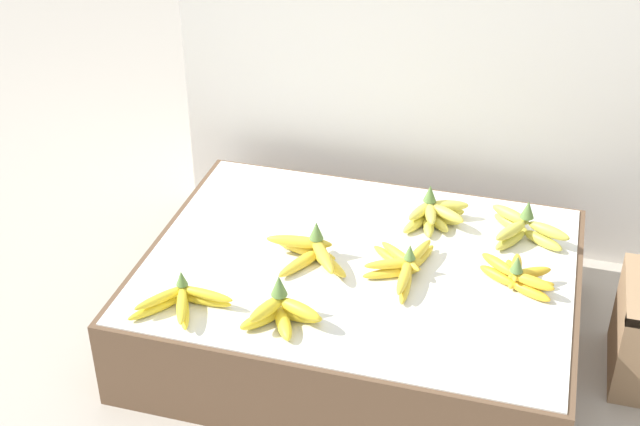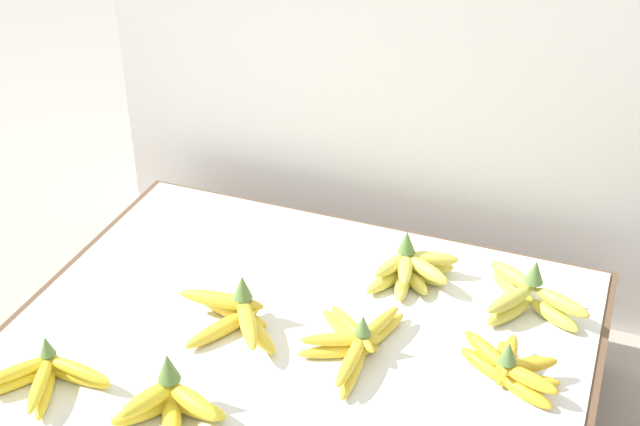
{
  "view_description": "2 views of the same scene",
  "coord_description": "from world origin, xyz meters",
  "px_view_note": "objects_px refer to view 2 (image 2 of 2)",
  "views": [
    {
      "loc": [
        0.39,
        -1.76,
        1.53
      ],
      "look_at": [
        -0.11,
        0.04,
        0.34
      ],
      "focal_mm": 50.0,
      "sensor_mm": 36.0,
      "label": 1
    },
    {
      "loc": [
        0.49,
        -1.18,
        1.3
      ],
      "look_at": [
        -0.01,
        0.12,
        0.43
      ],
      "focal_mm": 50.0,
      "sensor_mm": 36.0,
      "label": 2
    }
  ],
  "objects_px": {
    "banana_bunch_back_midright": "(411,270)",
    "banana_bunch_front_left": "(44,377)",
    "banana_bunch_front_midleft": "(171,403)",
    "banana_bunch_middle_midright": "(355,342)",
    "banana_bunch_middle_midleft": "(236,315)",
    "banana_bunch_back_right": "(527,296)",
    "banana_bunch_middle_right": "(512,367)"
  },
  "relations": [
    {
      "from": "banana_bunch_middle_midright",
      "to": "banana_bunch_middle_right",
      "type": "distance_m",
      "value": 0.27
    },
    {
      "from": "banana_bunch_middle_midleft",
      "to": "banana_bunch_middle_right",
      "type": "xyz_separation_m",
      "value": [
        0.5,
        0.04,
        -0.0
      ]
    },
    {
      "from": "banana_bunch_middle_midleft",
      "to": "banana_bunch_middle_midright",
      "type": "distance_m",
      "value": 0.23
    },
    {
      "from": "banana_bunch_middle_right",
      "to": "banana_bunch_back_midright",
      "type": "bearing_deg",
      "value": 138.44
    },
    {
      "from": "banana_bunch_middle_right",
      "to": "banana_bunch_back_midright",
      "type": "relative_size",
      "value": 1.14
    },
    {
      "from": "banana_bunch_front_left",
      "to": "banana_bunch_middle_midleft",
      "type": "relative_size",
      "value": 0.98
    },
    {
      "from": "banana_bunch_front_left",
      "to": "banana_bunch_front_midleft",
      "type": "xyz_separation_m",
      "value": [
        0.24,
        0.01,
        0.01
      ]
    },
    {
      "from": "banana_bunch_middle_midright",
      "to": "banana_bunch_back_midright",
      "type": "distance_m",
      "value": 0.24
    },
    {
      "from": "banana_bunch_front_left",
      "to": "banana_bunch_middle_right",
      "type": "relative_size",
      "value": 1.19
    },
    {
      "from": "banana_bunch_front_midleft",
      "to": "banana_bunch_middle_midleft",
      "type": "height_order",
      "value": "banana_bunch_front_midleft"
    },
    {
      "from": "banana_bunch_middle_right",
      "to": "banana_bunch_back_right",
      "type": "bearing_deg",
      "value": 92.26
    },
    {
      "from": "banana_bunch_back_midright",
      "to": "banana_bunch_front_left",
      "type": "bearing_deg",
      "value": -134.07
    },
    {
      "from": "banana_bunch_front_left",
      "to": "banana_bunch_back_right",
      "type": "height_order",
      "value": "banana_bunch_back_right"
    },
    {
      "from": "banana_bunch_middle_midright",
      "to": "banana_bunch_back_right",
      "type": "xyz_separation_m",
      "value": [
        0.27,
        0.23,
        0.01
      ]
    },
    {
      "from": "banana_bunch_middle_right",
      "to": "banana_bunch_back_midright",
      "type": "height_order",
      "value": "banana_bunch_back_midright"
    },
    {
      "from": "banana_bunch_middle_midright",
      "to": "banana_bunch_middle_right",
      "type": "height_order",
      "value": "banana_bunch_middle_right"
    },
    {
      "from": "banana_bunch_front_left",
      "to": "banana_bunch_back_midright",
      "type": "distance_m",
      "value": 0.72
    },
    {
      "from": "banana_bunch_middle_midright",
      "to": "banana_bunch_front_left",
      "type": "bearing_deg",
      "value": -149.48
    },
    {
      "from": "banana_bunch_back_midright",
      "to": "banana_bunch_back_right",
      "type": "relative_size",
      "value": 0.77
    },
    {
      "from": "banana_bunch_middle_midleft",
      "to": "banana_bunch_back_right",
      "type": "bearing_deg",
      "value": 26.1
    },
    {
      "from": "banana_bunch_front_left",
      "to": "banana_bunch_middle_midright",
      "type": "distance_m",
      "value": 0.54
    },
    {
      "from": "banana_bunch_front_left",
      "to": "banana_bunch_front_midleft",
      "type": "height_order",
      "value": "banana_bunch_front_midleft"
    },
    {
      "from": "banana_bunch_middle_right",
      "to": "banana_bunch_middle_midleft",
      "type": "bearing_deg",
      "value": -175.26
    },
    {
      "from": "banana_bunch_front_midleft",
      "to": "banana_bunch_middle_midright",
      "type": "relative_size",
      "value": 0.74
    },
    {
      "from": "banana_bunch_middle_midleft",
      "to": "banana_bunch_middle_midright",
      "type": "relative_size",
      "value": 0.89
    },
    {
      "from": "banana_bunch_front_midleft",
      "to": "banana_bunch_middle_right",
      "type": "height_order",
      "value": "banana_bunch_front_midleft"
    },
    {
      "from": "banana_bunch_middle_midright",
      "to": "banana_bunch_back_right",
      "type": "height_order",
      "value": "banana_bunch_back_right"
    },
    {
      "from": "banana_bunch_front_midleft",
      "to": "banana_bunch_back_midright",
      "type": "bearing_deg",
      "value": 62.45
    },
    {
      "from": "banana_bunch_middle_right",
      "to": "banana_bunch_front_midleft",
      "type": "bearing_deg",
      "value": -149.88
    },
    {
      "from": "banana_bunch_middle_midright",
      "to": "banana_bunch_middle_right",
      "type": "bearing_deg",
      "value": 6.26
    },
    {
      "from": "banana_bunch_front_midleft",
      "to": "banana_bunch_back_midright",
      "type": "relative_size",
      "value": 1.15
    },
    {
      "from": "banana_bunch_front_midleft",
      "to": "banana_bunch_back_right",
      "type": "bearing_deg",
      "value": 44.91
    }
  ]
}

